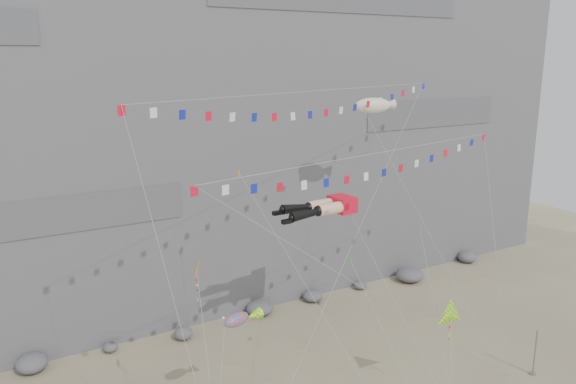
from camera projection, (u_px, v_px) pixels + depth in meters
name	position (u px, v px, depth m)	size (l,w,h in m)	color
cliff	(193.00, 47.00, 60.42)	(80.00, 28.00, 50.00)	slate
talus_boulders	(260.00, 308.00, 53.49)	(60.00, 3.00, 1.20)	#5E5E62
anchor_pole_right	(535.00, 352.00, 43.01)	(0.12, 0.12, 3.74)	gray
legs_kite	(323.00, 208.00, 42.38)	(6.83, 16.63, 20.10)	red
flag_banner_upper	(318.00, 91.00, 40.66)	(31.29, 17.26, 27.45)	red
flag_banner_lower	(376.00, 154.00, 38.07)	(28.60, 7.98, 20.70)	red
harlequin_kite	(197.00, 270.00, 32.60)	(2.36, 7.90, 13.90)	red
fish_windsock	(236.00, 320.00, 35.31)	(6.38, 7.15, 10.95)	#F2430C
delta_kite	(451.00, 316.00, 37.92)	(5.30, 4.92, 9.19)	yellow
blimp_windsock	(373.00, 106.00, 47.35)	(6.61, 12.82, 23.46)	beige
small_kite_a	(243.00, 179.00, 40.35)	(4.64, 15.76, 22.18)	orange
small_kite_b	(420.00, 229.00, 44.70)	(5.33, 10.07, 14.96)	purple
small_kite_c	(351.00, 262.00, 37.75)	(2.25, 8.33, 13.26)	green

